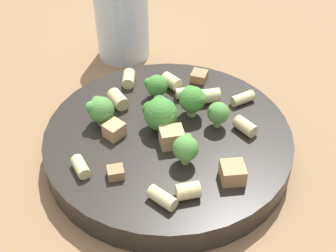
% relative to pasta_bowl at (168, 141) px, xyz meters
% --- Properties ---
extents(ground_plane, '(2.00, 2.00, 0.00)m').
position_rel_pasta_bowl_xyz_m(ground_plane, '(0.00, 0.00, -0.02)').
color(ground_plane, '#936D47').
extents(pasta_bowl, '(0.28, 0.28, 0.03)m').
position_rel_pasta_bowl_xyz_m(pasta_bowl, '(0.00, 0.00, 0.00)').
color(pasta_bowl, '#28231E').
rests_on(pasta_bowl, ground_plane).
extents(broccoli_floret_0, '(0.04, 0.03, 0.04)m').
position_rel_pasta_bowl_xyz_m(broccoli_floret_0, '(-0.03, 0.03, 0.04)').
color(broccoli_floret_0, '#9EC175').
rests_on(broccoli_floret_0, pasta_bowl).
extents(broccoli_floret_1, '(0.03, 0.03, 0.03)m').
position_rel_pasta_bowl_xyz_m(broccoli_floret_1, '(-0.07, -0.00, 0.03)').
color(broccoli_floret_1, '#84AD60').
rests_on(broccoli_floret_1, pasta_bowl).
extents(broccoli_floret_2, '(0.03, 0.03, 0.03)m').
position_rel_pasta_bowl_xyz_m(broccoli_floret_2, '(0.00, 0.06, 0.03)').
color(broccoli_floret_2, '#93B766').
rests_on(broccoli_floret_2, pasta_bowl).
extents(broccoli_floret_3, '(0.03, 0.03, 0.03)m').
position_rel_pasta_bowl_xyz_m(broccoli_floret_3, '(0.05, 0.01, 0.03)').
color(broccoli_floret_3, '#93B766').
rests_on(broccoli_floret_3, pasta_bowl).
extents(broccoli_floret_4, '(0.03, 0.03, 0.03)m').
position_rel_pasta_bowl_xyz_m(broccoli_floret_4, '(-0.03, -0.07, 0.03)').
color(broccoli_floret_4, '#84AD60').
rests_on(broccoli_floret_4, pasta_bowl).
extents(broccoli_floret_5, '(0.04, 0.04, 0.04)m').
position_rel_pasta_bowl_xyz_m(broccoli_floret_5, '(-0.01, -0.01, 0.03)').
color(broccoli_floret_5, '#84AD60').
rests_on(broccoli_floret_5, pasta_bowl).
extents(rigatoni_0, '(0.03, 0.03, 0.01)m').
position_rel_pasta_bowl_xyz_m(rigatoni_0, '(0.10, -0.03, 0.02)').
color(rigatoni_0, beige).
rests_on(rigatoni_0, pasta_bowl).
extents(rigatoni_1, '(0.02, 0.03, 0.01)m').
position_rel_pasta_bowl_xyz_m(rigatoni_1, '(-0.04, 0.10, 0.02)').
color(rigatoni_1, beige).
rests_on(rigatoni_1, pasta_bowl).
extents(rigatoni_2, '(0.03, 0.03, 0.02)m').
position_rel_pasta_bowl_xyz_m(rigatoni_2, '(-0.08, 0.02, 0.02)').
color(rigatoni_2, beige).
rests_on(rigatoni_2, pasta_bowl).
extents(rigatoni_3, '(0.03, 0.03, 0.02)m').
position_rel_pasta_bowl_xyz_m(rigatoni_3, '(0.02, 0.09, 0.02)').
color(rigatoni_3, beige).
rests_on(rigatoni_3, pasta_bowl).
extents(rigatoni_4, '(0.01, 0.02, 0.01)m').
position_rel_pasta_bowl_xyz_m(rigatoni_4, '(-0.06, 0.03, 0.02)').
color(rigatoni_4, beige).
rests_on(rigatoni_4, pasta_bowl).
extents(rigatoni_5, '(0.03, 0.02, 0.02)m').
position_rel_pasta_bowl_xyz_m(rigatoni_5, '(-0.10, -0.03, 0.02)').
color(rigatoni_5, beige).
rests_on(rigatoni_5, pasta_bowl).
extents(rigatoni_6, '(0.03, 0.02, 0.01)m').
position_rel_pasta_bowl_xyz_m(rigatoni_6, '(0.04, -0.10, 0.02)').
color(rigatoni_6, beige).
rests_on(rigatoni_6, pasta_bowl).
extents(rigatoni_7, '(0.02, 0.03, 0.02)m').
position_rel_pasta_bowl_xyz_m(rigatoni_7, '(-0.05, 0.06, 0.02)').
color(rigatoni_7, beige).
rests_on(rigatoni_7, pasta_bowl).
extents(rigatoni_8, '(0.02, 0.02, 0.02)m').
position_rel_pasta_bowl_xyz_m(rigatoni_8, '(0.10, -0.00, 0.02)').
color(rigatoni_8, beige).
rests_on(rigatoni_8, pasta_bowl).
extents(rigatoni_9, '(0.03, 0.03, 0.02)m').
position_rel_pasta_bowl_xyz_m(rigatoni_9, '(-0.06, -0.05, 0.02)').
color(rigatoni_9, beige).
rests_on(rigatoni_9, pasta_bowl).
extents(chicken_chunk_0, '(0.03, 0.03, 0.02)m').
position_rel_pasta_bowl_xyz_m(chicken_chunk_0, '(-0.01, -0.06, 0.02)').
color(chicken_chunk_0, tan).
rests_on(chicken_chunk_0, pasta_bowl).
extents(chicken_chunk_1, '(0.03, 0.03, 0.02)m').
position_rel_pasta_bowl_xyz_m(chicken_chunk_1, '(0.08, 0.05, 0.02)').
color(chicken_chunk_1, tan).
rests_on(chicken_chunk_1, pasta_bowl).
extents(chicken_chunk_2, '(0.02, 0.02, 0.01)m').
position_rel_pasta_bowl_xyz_m(chicken_chunk_2, '(0.06, -0.07, 0.02)').
color(chicken_chunk_2, '#A87A4C').
rests_on(chicken_chunk_2, pasta_bowl).
extents(chicken_chunk_3, '(0.03, 0.03, 0.01)m').
position_rel_pasta_bowl_xyz_m(chicken_chunk_3, '(-0.09, 0.06, 0.02)').
color(chicken_chunk_3, '#A87A4C').
rests_on(chicken_chunk_3, pasta_bowl).
extents(chicken_chunk_4, '(0.02, 0.03, 0.02)m').
position_rel_pasta_bowl_xyz_m(chicken_chunk_4, '(0.02, 0.00, 0.02)').
color(chicken_chunk_4, tan).
rests_on(chicken_chunk_4, pasta_bowl).
extents(drinking_glass, '(0.08, 0.08, 0.11)m').
position_rel_pasta_bowl_xyz_m(drinking_glass, '(-0.23, -0.02, 0.03)').
color(drinking_glass, silver).
rests_on(drinking_glass, ground_plane).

